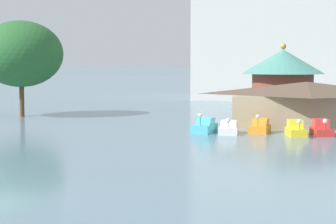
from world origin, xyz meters
TOP-DOWN VIEW (x-y plane):
  - ground_plane at (0.00, 0.00)m, footprint 2000.00×2000.00m
  - pedal_boat_cyan at (5.76, 26.54)m, footprint 2.09×3.09m
  - pedal_boat_white at (7.83, 26.10)m, footprint 1.59×2.79m
  - pedal_boat_orange at (10.41, 27.23)m, footprint 1.90×2.67m
  - pedal_boat_yellow at (13.31, 25.57)m, footprint 1.75×3.07m
  - pedal_boat_red at (15.40, 26.26)m, footprint 1.81×2.82m
  - boathouse at (14.61, 32.88)m, footprint 14.39×9.07m
  - green_roof_pavilion at (12.75, 46.75)m, footprint 9.52×9.52m
  - shoreline_tree_tall_left at (-15.71, 38.50)m, footprint 9.21×9.21m
  - background_building_block at (17.09, 78.06)m, footprint 36.52×19.26m

SIDE VIEW (x-z plane):
  - ground_plane at x=0.00m, z-range 0.00..0.00m
  - pedal_boat_white at x=7.83m, z-range -0.28..1.15m
  - pedal_boat_orange at x=10.41m, z-range -0.34..1.30m
  - pedal_boat_yellow at x=13.31m, z-range -0.22..1.24m
  - pedal_boat_cyan at x=5.76m, z-range -0.37..1.39m
  - pedal_boat_red at x=15.40m, z-range -0.20..1.26m
  - boathouse at x=14.61m, z-range 0.10..4.27m
  - green_roof_pavilion at x=12.75m, z-range 0.21..8.36m
  - shoreline_tree_tall_left at x=-15.71m, z-range 1.62..12.14m
  - background_building_block at x=17.09m, z-range 0.02..25.25m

